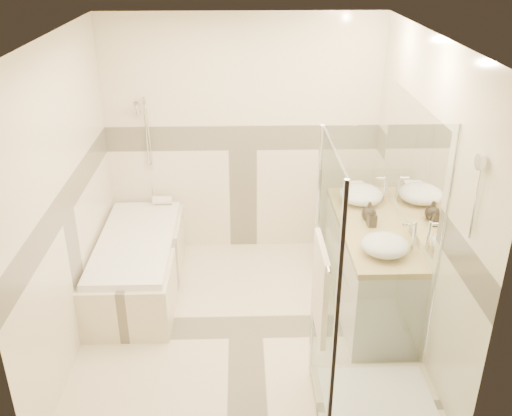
{
  "coord_description": "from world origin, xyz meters",
  "views": [
    {
      "loc": [
        -0.03,
        -4.1,
        3.13
      ],
      "look_at": [
        0.1,
        0.25,
        1.05
      ],
      "focal_mm": 40.0,
      "sensor_mm": 36.0,
      "label": 1
    }
  ],
  "objects_px": {
    "vanity": "(369,266)",
    "amenity_bottle_b": "(369,211)",
    "shower_enclosure": "(366,352)",
    "vessel_sink_near": "(361,194)",
    "bathtub": "(138,261)",
    "vessel_sink_far": "(385,245)",
    "amenity_bottle_a": "(372,218)"
  },
  "relations": [
    {
      "from": "vanity",
      "to": "amenity_bottle_b",
      "type": "xyz_separation_m",
      "value": [
        -0.02,
        0.09,
        0.51
      ]
    },
    {
      "from": "shower_enclosure",
      "to": "vessel_sink_near",
      "type": "bearing_deg",
      "value": 81.05
    },
    {
      "from": "vanity",
      "to": "amenity_bottle_b",
      "type": "bearing_deg",
      "value": 101.94
    },
    {
      "from": "bathtub",
      "to": "shower_enclosure",
      "type": "height_order",
      "value": "shower_enclosure"
    },
    {
      "from": "shower_enclosure",
      "to": "vessel_sink_far",
      "type": "height_order",
      "value": "shower_enclosure"
    },
    {
      "from": "amenity_bottle_a",
      "to": "vessel_sink_near",
      "type": "bearing_deg",
      "value": 90.0
    },
    {
      "from": "vanity",
      "to": "amenity_bottle_a",
      "type": "bearing_deg",
      "value": -123.12
    },
    {
      "from": "bathtub",
      "to": "amenity_bottle_a",
      "type": "height_order",
      "value": "amenity_bottle_a"
    },
    {
      "from": "amenity_bottle_b",
      "to": "vessel_sink_near",
      "type": "bearing_deg",
      "value": 90.0
    },
    {
      "from": "vessel_sink_near",
      "to": "vessel_sink_far",
      "type": "distance_m",
      "value": 0.96
    },
    {
      "from": "shower_enclosure",
      "to": "vessel_sink_near",
      "type": "distance_m",
      "value": 1.8
    },
    {
      "from": "shower_enclosure",
      "to": "amenity_bottle_b",
      "type": "xyz_separation_m",
      "value": [
        0.27,
        1.36,
        0.43
      ]
    },
    {
      "from": "vanity",
      "to": "amenity_bottle_b",
      "type": "distance_m",
      "value": 0.52
    },
    {
      "from": "amenity_bottle_b",
      "to": "vessel_sink_far",
      "type": "bearing_deg",
      "value": -90.0
    },
    {
      "from": "shower_enclosure",
      "to": "vessel_sink_far",
      "type": "relative_size",
      "value": 5.36
    },
    {
      "from": "vanity",
      "to": "bathtub",
      "type": "bearing_deg",
      "value": 170.75
    },
    {
      "from": "shower_enclosure",
      "to": "amenity_bottle_a",
      "type": "xyz_separation_m",
      "value": [
        0.27,
        1.24,
        0.43
      ]
    },
    {
      "from": "vanity",
      "to": "amenity_bottle_b",
      "type": "height_order",
      "value": "amenity_bottle_b"
    },
    {
      "from": "shower_enclosure",
      "to": "amenity_bottle_a",
      "type": "height_order",
      "value": "shower_enclosure"
    },
    {
      "from": "vanity",
      "to": "shower_enclosure",
      "type": "bearing_deg",
      "value": -102.97
    },
    {
      "from": "bathtub",
      "to": "vanity",
      "type": "bearing_deg",
      "value": -9.25
    },
    {
      "from": "vanity",
      "to": "vessel_sink_near",
      "type": "height_order",
      "value": "vessel_sink_near"
    },
    {
      "from": "vessel_sink_near",
      "to": "vessel_sink_far",
      "type": "xyz_separation_m",
      "value": [
        0.0,
        -0.96,
        -0.01
      ]
    },
    {
      "from": "amenity_bottle_a",
      "to": "vanity",
      "type": "bearing_deg",
      "value": 56.88
    },
    {
      "from": "amenity_bottle_a",
      "to": "amenity_bottle_b",
      "type": "bearing_deg",
      "value": 90.0
    },
    {
      "from": "bathtub",
      "to": "vessel_sink_far",
      "type": "bearing_deg",
      "value": -21.73
    },
    {
      "from": "vanity",
      "to": "amenity_bottle_b",
      "type": "relative_size",
      "value": 9.4
    },
    {
      "from": "vessel_sink_far",
      "to": "vessel_sink_near",
      "type": "bearing_deg",
      "value": 90.0
    },
    {
      "from": "vanity",
      "to": "shower_enclosure",
      "type": "distance_m",
      "value": 1.31
    },
    {
      "from": "bathtub",
      "to": "vanity",
      "type": "distance_m",
      "value": 2.18
    },
    {
      "from": "shower_enclosure",
      "to": "amenity_bottle_b",
      "type": "bearing_deg",
      "value": 78.7
    },
    {
      "from": "vanity",
      "to": "amenity_bottle_a",
      "type": "xyz_separation_m",
      "value": [
        -0.02,
        -0.03,
        0.5
      ]
    }
  ]
}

